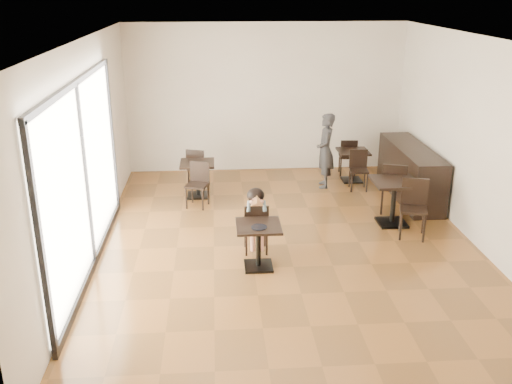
{
  "coord_description": "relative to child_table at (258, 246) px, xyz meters",
  "views": [
    {
      "loc": [
        -1.1,
        -8.25,
        3.93
      ],
      "look_at": [
        -0.52,
        -0.25,
        1.0
      ],
      "focal_mm": 40.0,
      "sensor_mm": 36.0,
      "label": 1
    }
  ],
  "objects": [
    {
      "name": "plate",
      "position": [
        0.0,
        -0.1,
        0.35
      ],
      "size": [
        0.23,
        0.23,
        0.01
      ],
      "primitive_type": "cylinder",
      "color": "black",
      "rests_on": "child_table"
    },
    {
      "name": "child_chair",
      "position": [
        0.0,
        0.55,
        0.07
      ],
      "size": [
        0.37,
        0.37,
        0.82
      ],
      "primitive_type": null,
      "rotation": [
        0.0,
        0.0,
        3.14
      ],
      "color": "black",
      "rests_on": "floor"
    },
    {
      "name": "cafe_table_back",
      "position": [
        2.27,
        3.78,
        -0.01
      ],
      "size": [
        0.69,
        0.69,
        0.67
      ],
      "primitive_type": null,
      "rotation": [
        0.0,
        0.0,
        -0.1
      ],
      "color": "black",
      "rests_on": "floor"
    },
    {
      "name": "wall_back",
      "position": [
        0.52,
        4.75,
        1.26
      ],
      "size": [
        6.0,
        0.01,
        3.2
      ],
      "primitive_type": "cube",
      "color": "silver",
      "rests_on": "floor"
    },
    {
      "name": "chair_mid_a",
      "position": [
        2.6,
        2.0,
        0.14
      ],
      "size": [
        0.54,
        0.54,
        0.96
      ],
      "primitive_type": null,
      "rotation": [
        0.0,
        0.0,
        2.84
      ],
      "color": "black",
      "rests_on": "floor"
    },
    {
      "name": "wall_right",
      "position": [
        3.52,
        0.75,
        1.26
      ],
      "size": [
        0.01,
        8.0,
        3.2
      ],
      "primitive_type": "cube",
      "color": "silver",
      "rests_on": "floor"
    },
    {
      "name": "child_table",
      "position": [
        0.0,
        0.0,
        0.0
      ],
      "size": [
        0.64,
        0.64,
        0.68
      ],
      "primitive_type": null,
      "color": "black",
      "rests_on": "floor"
    },
    {
      "name": "pizza_slice",
      "position": [
        0.0,
        0.36,
        0.55
      ],
      "size": [
        0.24,
        0.18,
        0.06
      ],
      "primitive_type": null,
      "color": "#E8CA85",
      "rests_on": "child"
    },
    {
      "name": "wall_front",
      "position": [
        0.52,
        -3.25,
        1.26
      ],
      "size": [
        6.0,
        0.01,
        3.2
      ],
      "primitive_type": "cube",
      "color": "silver",
      "rests_on": "floor"
    },
    {
      "name": "ceiling",
      "position": [
        0.52,
        0.75,
        2.86
      ],
      "size": [
        6.0,
        8.0,
        0.01
      ],
      "primitive_type": "cube",
      "color": "silver",
      "rests_on": "floor"
    },
    {
      "name": "floor",
      "position": [
        0.52,
        0.75,
        -0.34
      ],
      "size": [
        6.0,
        8.0,
        0.01
      ],
      "primitive_type": "cube",
      "color": "brown",
      "rests_on": "ground"
    },
    {
      "name": "wall_left",
      "position": [
        -2.48,
        0.75,
        1.26
      ],
      "size": [
        0.01,
        8.0,
        3.2
      ],
      "primitive_type": "cube",
      "color": "silver",
      "rests_on": "floor"
    },
    {
      "name": "chair_back_a",
      "position": [
        2.27,
        4.25,
        0.06
      ],
      "size": [
        0.39,
        0.39,
        0.8
      ],
      "primitive_type": null,
      "rotation": [
        0.0,
        0.0,
        3.04
      ],
      "color": "black",
      "rests_on": "floor"
    },
    {
      "name": "service_counter",
      "position": [
        3.17,
        2.75,
        0.16
      ],
      "size": [
        0.6,
        2.4,
        1.0
      ],
      "primitive_type": "cube",
      "color": "black",
      "rests_on": "floor"
    },
    {
      "name": "chair_left_a",
      "position": [
        -0.95,
        3.62,
        0.08
      ],
      "size": [
        0.47,
        0.47,
        0.84
      ],
      "primitive_type": null,
      "rotation": [
        0.0,
        0.0,
        2.82
      ],
      "color": "black",
      "rests_on": "floor"
    },
    {
      "name": "chair_mid_b",
      "position": [
        2.6,
        0.9,
        0.14
      ],
      "size": [
        0.54,
        0.54,
        0.96
      ],
      "primitive_type": null,
      "rotation": [
        0.0,
        0.0,
        -0.31
      ],
      "color": "black",
      "rests_on": "floor"
    },
    {
      "name": "chair_left_b",
      "position": [
        -0.95,
        2.52,
        0.08
      ],
      "size": [
        0.47,
        0.47,
        0.84
      ],
      "primitive_type": null,
      "rotation": [
        0.0,
        0.0,
        -0.32
      ],
      "color": "black",
      "rests_on": "floor"
    },
    {
      "name": "adult_patron",
      "position": [
        1.62,
        3.48,
        0.42
      ],
      "size": [
        0.42,
        0.59,
        1.52
      ],
      "primitive_type": "imported",
      "rotation": [
        0.0,
        0.0,
        -1.67
      ],
      "color": "#323236",
      "rests_on": "floor"
    },
    {
      "name": "cafe_table_mid",
      "position": [
        2.44,
        1.45,
        0.06
      ],
      "size": [
        0.94,
        0.94,
        0.79
      ],
      "primitive_type": null,
      "rotation": [
        0.0,
        0.0,
        -0.31
      ],
      "color": "black",
      "rests_on": "floor"
    },
    {
      "name": "child",
      "position": [
        0.0,
        0.55,
        0.17
      ],
      "size": [
        0.37,
        0.52,
        1.03
      ],
      "primitive_type": null,
      "color": "slate",
      "rests_on": "child_chair"
    },
    {
      "name": "cafe_table_left",
      "position": [
        -0.95,
        3.07,
        0.01
      ],
      "size": [
        0.83,
        0.83,
        0.69
      ],
      "primitive_type": null,
      "rotation": [
        0.0,
        0.0,
        -0.32
      ],
      "color": "black",
      "rests_on": "floor"
    },
    {
      "name": "chair_back_b",
      "position": [
        2.27,
        3.23,
        0.06
      ],
      "size": [
        0.39,
        0.39,
        0.8
      ],
      "primitive_type": null,
      "rotation": [
        0.0,
        0.0,
        -0.1
      ],
      "color": "black",
      "rests_on": "floor"
    },
    {
      "name": "storefront_window",
      "position": [
        -2.45,
        0.25,
        1.06
      ],
      "size": [
        0.04,
        4.5,
        2.6
      ],
      "primitive_type": "cube",
      "color": "white",
      "rests_on": "floor"
    }
  ]
}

